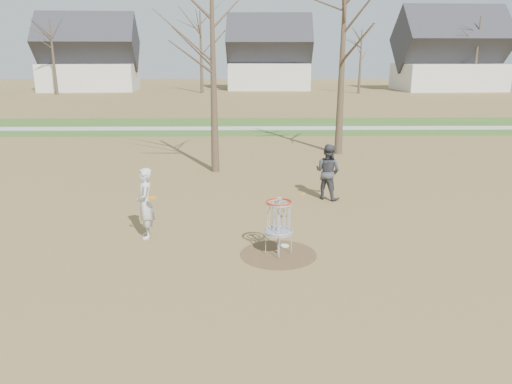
% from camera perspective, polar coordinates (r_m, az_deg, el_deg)
% --- Properties ---
extents(ground, '(160.00, 160.00, 0.00)m').
position_cam_1_polar(ground, '(11.77, 2.57, -7.14)').
color(ground, brown).
rests_on(ground, ground).
extents(green_band, '(160.00, 8.00, 0.01)m').
position_cam_1_polar(green_band, '(32.16, 0.34, 7.55)').
color(green_band, '#2D5119').
rests_on(green_band, ground).
extents(footpath, '(160.00, 1.50, 0.01)m').
position_cam_1_polar(footpath, '(31.17, 0.38, 7.31)').
color(footpath, '#9E9E99').
rests_on(footpath, green_band).
extents(dirt_circle, '(1.80, 1.80, 0.01)m').
position_cam_1_polar(dirt_circle, '(11.77, 2.57, -7.11)').
color(dirt_circle, '#47331E').
rests_on(dirt_circle, ground).
extents(player_standing, '(0.55, 0.73, 1.80)m').
position_cam_1_polar(player_standing, '(12.83, -12.54, -1.28)').
color(player_standing, silver).
rests_on(player_standing, ground).
extents(player_throwing, '(1.10, 1.06, 1.78)m').
position_cam_1_polar(player_throwing, '(16.06, 8.20, 2.31)').
color(player_throwing, '#3A3B3F').
rests_on(player_throwing, ground).
extents(disc_grounded, '(0.22, 0.22, 0.02)m').
position_cam_1_polar(disc_grounded, '(12.23, 3.28, -6.15)').
color(disc_grounded, silver).
rests_on(disc_grounded, dirt_circle).
extents(discs_in_play, '(4.00, 1.26, 0.28)m').
position_cam_1_polar(discs_in_play, '(12.77, -2.56, -0.41)').
color(discs_in_play, orange).
rests_on(discs_in_play, ground).
extents(disc_golf_basket, '(0.64, 0.64, 1.35)m').
position_cam_1_polar(disc_golf_basket, '(11.45, 2.63, -2.92)').
color(disc_golf_basket, '#9EA3AD').
rests_on(disc_golf_basket, ground).
extents(bare_trees, '(52.62, 44.98, 9.00)m').
position_cam_1_polar(bare_trees, '(46.69, 2.22, 16.65)').
color(bare_trees, '#382B1E').
rests_on(bare_trees, ground).
extents(houses_row, '(56.51, 10.01, 7.26)m').
position_cam_1_polar(houses_row, '(63.60, 3.73, 14.73)').
color(houses_row, silver).
rests_on(houses_row, ground).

